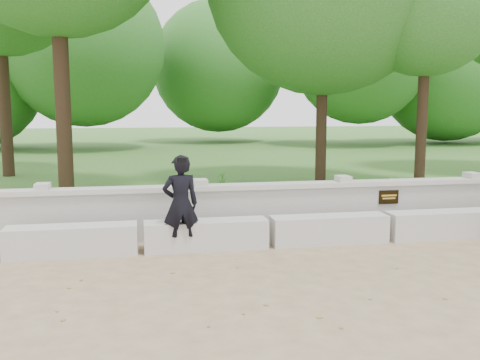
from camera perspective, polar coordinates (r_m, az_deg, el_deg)
The scene contains 8 objects.
ground at distance 7.64m, azimuth 21.61°, elevation -9.41°, with size 80.00×80.00×0.00m, color tan.
lawn at distance 20.63m, azimuth 0.49°, elevation 2.05°, with size 40.00×22.00×0.25m, color #335B21.
concrete_bench at distance 9.19m, azimuth 15.35°, elevation -4.83°, with size 11.90×0.45×0.45m.
parapet_wall at distance 9.76m, azimuth 13.61°, elevation -2.61°, with size 12.50×0.35×0.90m.
man_main at distance 8.05m, azimuth -6.36°, elevation -2.59°, with size 0.58×0.52×1.49m.
shrub_a at distance 9.62m, azimuth -5.06°, elevation -1.89°, with size 0.34×0.23×0.65m, color #387527.
shrub_b at distance 11.10m, azimuth 16.04°, elevation -1.08°, with size 0.32×0.25×0.57m, color #387527.
shrub_d at distance 12.07m, azimuth -1.92°, elevation -0.20°, with size 0.29×0.26×0.52m, color #387527.
Camera 1 is at (-3.99, -6.14, 2.19)m, focal length 40.00 mm.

